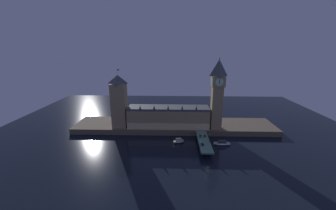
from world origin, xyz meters
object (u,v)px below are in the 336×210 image
street_lamp_near (201,144)px  boat_upstream (178,141)px  car_southbound_trail (205,136)px  victoria_tower (119,101)px  boat_downstream (222,143)px  street_lamp_far (197,130)px  street_lamp_mid (210,136)px  pedestrian_mid_walk (210,141)px  car_northbound_lead (200,136)px  car_northbound_trail (203,144)px  clock_tower (217,92)px

street_lamp_near → boat_upstream: (-18.03, 21.43, -8.24)m
car_southbound_trail → boat_upstream: bearing=-174.5°
boat_upstream → victoria_tower: bearing=156.4°
boat_upstream → boat_downstream: 40.68m
victoria_tower → street_lamp_far: victoria_tower is taller
victoria_tower → car_southbound_trail: (87.53, -24.72, -27.05)m
street_lamp_mid → victoria_tower: bearing=159.4°
pedestrian_mid_walk → street_lamp_mid: (0.40, 3.15, 3.24)m
car_northbound_lead → car_southbound_trail: 4.66m
boat_upstream → boat_downstream: size_ratio=0.73×
car_northbound_trail → car_southbound_trail: 18.87m
car_northbound_trail → boat_upstream: bearing=142.6°
boat_downstream → street_lamp_mid: bearing=-163.0°
car_southbound_trail → pedestrian_mid_walk: pedestrian_mid_walk is taller
street_lamp_mid → car_northbound_lead: bearing=131.1°
street_lamp_near → pedestrian_mid_walk: bearing=50.3°
clock_tower → boat_downstream: 51.24m
car_southbound_trail → boat_downstream: bearing=-19.2°
clock_tower → car_southbound_trail: 46.28m
clock_tower → car_northbound_trail: size_ratio=17.07×
street_lamp_far → boat_upstream: 21.53m
street_lamp_near → street_lamp_far: size_ratio=0.92×
car_northbound_lead → street_lamp_far: 7.82m
boat_downstream → car_northbound_trail: bearing=-146.8°
pedestrian_mid_walk → boat_upstream: 29.78m
car_southbound_trail → street_lamp_near: size_ratio=0.72×
street_lamp_far → street_lamp_mid: bearing=-55.8°
victoria_tower → street_lamp_mid: 99.20m
clock_tower → boat_upstream: 63.17m
car_northbound_trail → street_lamp_far: (-2.70, 23.87, 3.69)m
street_lamp_mid → boat_downstream: 15.67m
street_lamp_near → street_lamp_mid: 17.79m
clock_tower → street_lamp_mid: clock_tower is taller
clock_tower → pedestrian_mid_walk: 52.63m
street_lamp_far → car_southbound_trail: bearing=-37.4°
street_lamp_mid → boat_upstream: bearing=166.5°
car_northbound_lead → boat_upstream: size_ratio=0.36×
car_northbound_lead → boat_upstream: 21.38m
clock_tower → street_lamp_far: 43.63m
street_lamp_near → car_southbound_trail: bearing=73.0°
car_southbound_trail → boat_downstream: (15.25, -5.32, -5.00)m
street_lamp_near → boat_upstream: street_lamp_near is taller
car_southbound_trail → pedestrian_mid_walk: (2.30, -12.31, 0.31)m
victoria_tower → pedestrian_mid_walk: (89.83, -37.03, -26.74)m
clock_tower → car_southbound_trail: size_ratio=15.87×
car_southbound_trail → pedestrian_mid_walk: 12.52m
clock_tower → car_northbound_lead: (-18.45, -23.53, -37.73)m
car_southbound_trail → street_lamp_far: street_lamp_far is taller
victoria_tower → car_northbound_lead: size_ratio=14.45×
street_lamp_near → boat_downstream: street_lamp_near is taller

